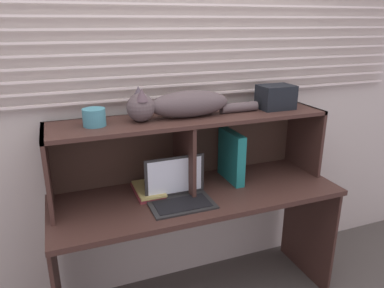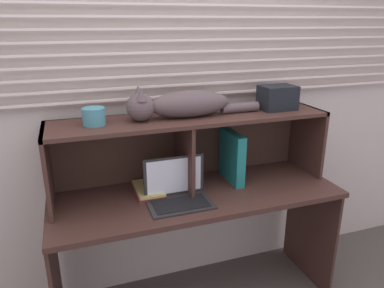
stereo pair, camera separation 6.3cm
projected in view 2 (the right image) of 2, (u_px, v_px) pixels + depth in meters
name	position (u px, v px, depth m)	size (l,w,h in m)	color
back_panel_with_blinds	(180.00, 95.00, 2.18)	(4.40, 0.08, 2.50)	beige
desk	(198.00, 214.00, 2.10)	(1.63, 0.57, 0.76)	#3E2620
hutch_shelf_unit	(189.00, 135.00, 2.07)	(1.57, 0.35, 0.42)	#3E2620
cat	(180.00, 104.00, 1.96)	(0.77, 0.16, 0.18)	#524647
laptop	(178.00, 193.00, 1.94)	(0.34, 0.22, 0.23)	#252525
binder_upright	(232.00, 157.00, 2.17)	(0.05, 0.26, 0.31)	#1B7773
book_stack	(148.00, 189.00, 2.06)	(0.15, 0.26, 0.03)	maroon
small_basket	(94.00, 117.00, 1.83)	(0.11, 0.11, 0.09)	teal
storage_box	(277.00, 98.00, 2.15)	(0.20, 0.15, 0.14)	black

